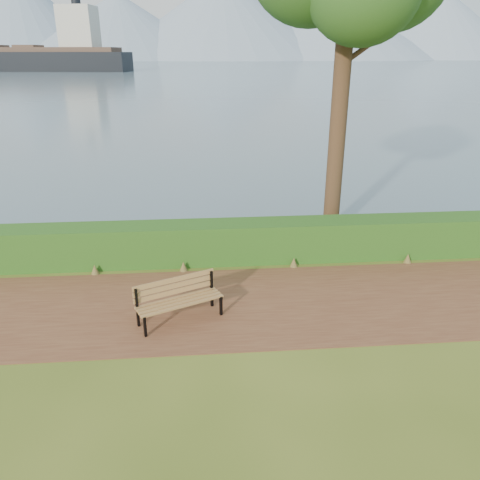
{
  "coord_description": "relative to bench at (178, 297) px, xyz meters",
  "views": [
    {
      "loc": [
        -0.61,
        -8.27,
        4.9
      ],
      "look_at": [
        0.2,
        1.2,
        1.1
      ],
      "focal_mm": 35.0,
      "sensor_mm": 36.0,
      "label": 1
    }
  ],
  "objects": [
    {
      "name": "ground",
      "position": [
        1.13,
        0.15,
        -0.49
      ],
      "size": [
        140.0,
        140.0,
        0.0
      ],
      "primitive_type": "plane",
      "color": "#435317",
      "rests_on": "ground"
    },
    {
      "name": "path",
      "position": [
        1.13,
        0.45,
        -0.48
      ],
      "size": [
        40.0,
        3.4,
        0.01
      ],
      "primitive_type": "cube",
      "color": "brown",
      "rests_on": "ground"
    },
    {
      "name": "hedge",
      "position": [
        1.13,
        2.75,
        0.01
      ],
      "size": [
        32.0,
        0.85,
        1.0
      ],
      "primitive_type": "cube",
      "color": "#194513",
      "rests_on": "ground"
    },
    {
      "name": "water",
      "position": [
        1.13,
        260.15,
        -0.48
      ],
      "size": [
        700.0,
        510.0,
        0.0
      ],
      "primitive_type": "cube",
      "color": "#3F5865",
      "rests_on": "ground"
    },
    {
      "name": "mountains",
      "position": [
        -8.04,
        406.2,
        27.21
      ],
      "size": [
        585.0,
        190.0,
        70.0
      ],
      "color": "#7A8DA3",
      "rests_on": "ground"
    },
    {
      "name": "bench",
      "position": [
        0.0,
        0.0,
        0.0
      ],
      "size": [
        1.73,
        1.14,
        0.84
      ],
      "rotation": [
        0.0,
        0.0,
        0.43
      ],
      "color": "black",
      "rests_on": "ground"
    },
    {
      "name": "cargo_ship",
      "position": [
        -52.92,
        142.01,
        2.81
      ],
      "size": [
        73.84,
        21.5,
        22.15
      ],
      "rotation": [
        0.0,
        0.0,
        -0.14
      ],
      "color": "black",
      "rests_on": "ground"
    }
  ]
}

